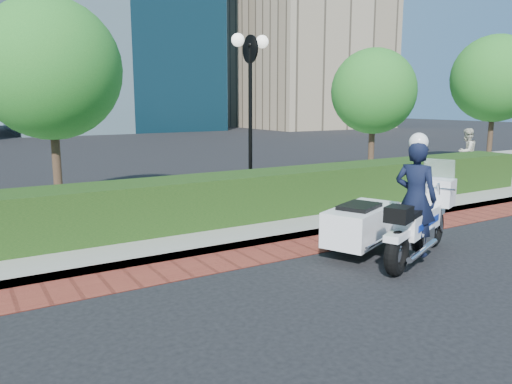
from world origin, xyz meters
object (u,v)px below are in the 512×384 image
tree_b (50,69)px  pedestrian (466,152)px  police_motorcycle (394,216)px  lamppost (250,92)px  tree_d (495,79)px  tree_c (374,91)px

tree_b → pedestrian: 13.63m
tree_b → police_motorcycle: 8.18m
lamppost → tree_b: tree_b is taller
police_motorcycle → lamppost: bearing=65.7°
lamppost → police_motorcycle: bearing=-90.9°
tree_d → pedestrian: (-3.15, -1.23, -2.63)m
pedestrian → lamppost: bearing=-2.9°
police_motorcycle → pedestrian: size_ratio=1.70×
tree_b → tree_c: tree_b is taller
tree_d → police_motorcycle: tree_d is taller
tree_c → pedestrian: bearing=-20.2°
lamppost → pedestrian: 9.07m
tree_b → tree_c: bearing=-0.0°
tree_b → tree_d: size_ratio=0.95×
tree_b → pedestrian: (13.35, -1.23, -2.46)m
police_motorcycle → tree_d: bearing=4.3°
lamppost → tree_c: tree_c is taller
tree_b → police_motorcycle: (4.42, -6.34, -2.68)m
tree_c → pedestrian: (3.35, -1.23, -2.07)m
lamppost → tree_d: tree_d is taller
tree_b → tree_d: bearing=0.0°
tree_c → police_motorcycle: 8.75m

